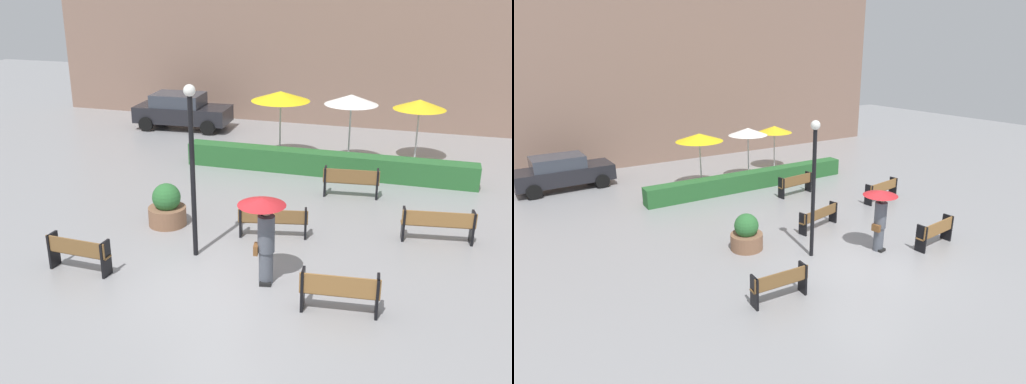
# 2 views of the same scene
# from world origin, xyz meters

# --- Properties ---
(ground_plane) EXTENTS (60.00, 60.00, 0.00)m
(ground_plane) POSITION_xyz_m (0.00, 0.00, 0.00)
(ground_plane) COLOR gray
(bench_back_row) EXTENTS (1.74, 0.55, 0.92)m
(bench_back_row) POSITION_xyz_m (1.85, 6.46, 0.54)
(bench_back_row) COLOR brown
(bench_back_row) RESTS_ON ground
(bench_far_right) EXTENTS (1.87, 0.61, 0.87)m
(bench_far_right) POSITION_xyz_m (4.47, 3.85, 0.53)
(bench_far_right) COLOR olive
(bench_far_right) RESTS_ON ground
(bench_near_right) EXTENTS (1.64, 0.53, 0.89)m
(bench_near_right) POSITION_xyz_m (2.61, -0.26, 0.52)
(bench_near_right) COLOR olive
(bench_near_right) RESTS_ON ground
(bench_near_left) EXTENTS (1.56, 0.41, 0.86)m
(bench_near_left) POSITION_xyz_m (-3.44, -0.26, 0.51)
(bench_near_left) COLOR brown
(bench_near_left) RESTS_ON ground
(bench_mid_center) EXTENTS (1.84, 0.71, 0.80)m
(bench_mid_center) POSITION_xyz_m (0.34, 2.90, 0.48)
(bench_mid_center) COLOR brown
(bench_mid_center) RESTS_ON ground
(pedestrian_with_umbrella) EXTENTS (1.06, 1.06, 2.03)m
(pedestrian_with_umbrella) POSITION_xyz_m (0.79, 0.51, 1.36)
(pedestrian_with_umbrella) COLOR #4C515B
(pedestrian_with_umbrella) RESTS_ON ground
(planter_pot) EXTENTS (1.04, 1.04, 1.19)m
(planter_pot) POSITION_xyz_m (-2.67, 2.85, 0.51)
(planter_pot) COLOR brown
(planter_pot) RESTS_ON ground
(lamp_post) EXTENTS (0.28, 0.28, 4.21)m
(lamp_post) POSITION_xyz_m (-1.20, 1.35, 2.56)
(lamp_post) COLOR black
(lamp_post) RESTS_ON ground
(patio_umbrella_yellow) EXTENTS (2.15, 2.15, 2.57)m
(patio_umbrella_yellow) POSITION_xyz_m (-1.26, 9.64, 2.39)
(patio_umbrella_yellow) COLOR silver
(patio_umbrella_yellow) RESTS_ON ground
(patio_umbrella_white) EXTENTS (1.89, 1.89, 2.58)m
(patio_umbrella_white) POSITION_xyz_m (1.29, 9.69, 2.40)
(patio_umbrella_white) COLOR silver
(patio_umbrella_white) RESTS_ON ground
(patio_umbrella_yellow_far) EXTENTS (1.89, 1.89, 2.31)m
(patio_umbrella_yellow_far) POSITION_xyz_m (3.58, 10.90, 2.13)
(patio_umbrella_yellow_far) COLOR silver
(patio_umbrella_yellow_far) RESTS_ON ground
(hedge_strip) EXTENTS (9.99, 0.70, 0.78)m
(hedge_strip) POSITION_xyz_m (0.72, 8.40, 0.39)
(hedge_strip) COLOR #28602D
(hedge_strip) RESTS_ON ground
(building_facade) EXTENTS (28.00, 1.20, 9.98)m
(building_facade) POSITION_xyz_m (0.00, 16.00, 4.99)
(building_facade) COLOR #846656
(building_facade) RESTS_ON ground
(parked_car) EXTENTS (4.30, 2.17, 1.57)m
(parked_car) POSITION_xyz_m (-6.68, 12.95, 0.82)
(parked_car) COLOR black
(parked_car) RESTS_ON ground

